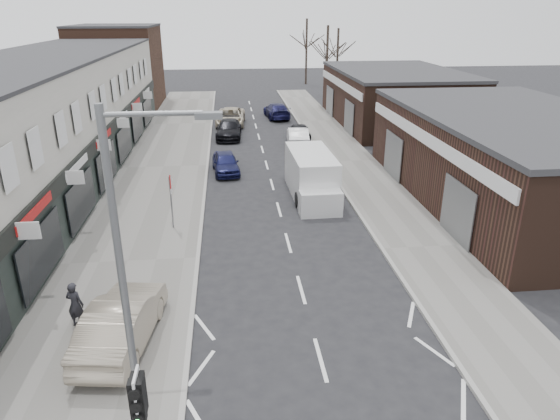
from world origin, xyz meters
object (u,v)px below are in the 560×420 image
object	(u,v)px
parked_car_right_a	(298,136)
parked_car_left_b	(229,129)
sedan_on_pavement	(122,322)
parked_car_left_a	(226,163)
white_van	(312,176)
parked_car_left_c	(231,117)
parked_car_right_b	(299,131)
traffic_light	(140,407)
parked_car_right_c	(277,110)
street_lamp	(131,278)
warning_sign	(171,185)
pedestrian	(75,304)

from	to	relation	value
parked_car_right_a	parked_car_left_b	bearing A→B (deg)	-26.11
sedan_on_pavement	parked_car_left_a	size ratio (longest dim) A/B	1.21
parked_car_left_a	white_van	bearing A→B (deg)	-50.59
parked_car_left_c	parked_car_right_b	bearing A→B (deg)	-43.94
parked_car_left_a	parked_car_left_c	distance (m)	14.08
traffic_light	parked_car_right_c	xyz separation A→B (m)	(6.60, 39.38, -1.71)
traffic_light	white_van	bearing A→B (deg)	70.30
street_lamp	parked_car_right_a	bearing A→B (deg)	75.25
white_van	parked_car_left_a	distance (m)	6.70
parked_car_left_a	parked_car_left_c	xyz separation A→B (m)	(0.50, 14.07, 0.08)
warning_sign	parked_car_left_a	world-z (taller)	warning_sign
warning_sign	pedestrian	xyz separation A→B (m)	(-2.38, -7.64, -1.29)
parked_car_left_b	parked_car_right_a	size ratio (longest dim) A/B	1.14
traffic_light	street_lamp	world-z (taller)	street_lamp
sedan_on_pavement	parked_car_right_a	world-z (taller)	sedan_on_pavement
warning_sign	parked_car_right_a	size ratio (longest dim) A/B	0.64
pedestrian	parked_car_right_a	bearing A→B (deg)	-97.56
white_van	parked_car_right_c	bearing A→B (deg)	88.22
white_van	parked_car_right_a	distance (m)	11.06
white_van	sedan_on_pavement	size ratio (longest dim) A/B	1.33
warning_sign	parked_car_right_c	bearing A→B (deg)	73.82
street_lamp	warning_sign	xyz separation A→B (m)	(-0.63, 12.80, -2.42)
street_lamp	parked_car_left_c	bearing A→B (deg)	86.25
parked_car_left_c	sedan_on_pavement	bearing A→B (deg)	-92.47
parked_car_left_b	parked_car_left_c	xyz separation A→B (m)	(0.20, 4.79, 0.03)
traffic_light	parked_car_left_b	world-z (taller)	traffic_light
traffic_light	parked_car_right_c	world-z (taller)	traffic_light
white_van	parked_car_right_c	distance (m)	21.51
parked_car_right_a	white_van	bearing A→B (deg)	90.15
white_van	parked_car_right_b	xyz separation A→B (m)	(1.14, 12.86, -0.48)
white_van	parked_car_left_c	bearing A→B (deg)	101.33
white_van	pedestrian	distance (m)	14.94
white_van	pedestrian	world-z (taller)	white_van
street_lamp	pedestrian	bearing A→B (deg)	120.28
traffic_light	warning_sign	world-z (taller)	traffic_light
traffic_light	warning_sign	xyz separation A→B (m)	(-0.76, 14.02, -0.21)
warning_sign	parked_car_left_c	distance (m)	22.92
warning_sign	sedan_on_pavement	xyz separation A→B (m)	(-0.73, -8.73, -1.31)
parked_car_left_c	traffic_light	bearing A→B (deg)	-89.21
pedestrian	parked_car_right_c	xyz separation A→B (m)	(9.74, 33.01, -0.20)
traffic_light	pedestrian	size ratio (longest dim) A/B	1.97
traffic_light	parked_car_right_b	size ratio (longest dim) A/B	0.81
sedan_on_pavement	parked_car_left_a	world-z (taller)	sedan_on_pavement
white_van	parked_car_right_b	size ratio (longest dim) A/B	1.61
parked_car_left_c	parked_car_right_b	distance (m)	8.01
pedestrian	parked_car_left_c	xyz separation A→B (m)	(5.34, 30.32, -0.18)
street_lamp	parked_car_right_a	size ratio (longest dim) A/B	1.90
street_lamp	parked_car_left_a	size ratio (longest dim) A/B	2.09
street_lamp	warning_sign	distance (m)	13.04
pedestrian	parked_car_left_b	xyz separation A→B (m)	(5.13, 25.54, -0.21)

